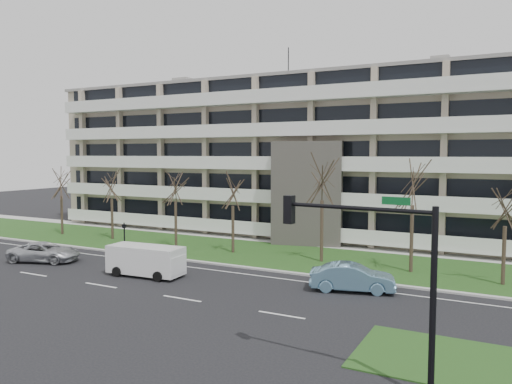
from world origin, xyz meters
The scene contains 19 objects.
ground centered at (0.00, 0.00, 0.00)m, with size 160.00×160.00×0.00m, color black.
grass_verge centered at (0.00, 13.00, 0.03)m, with size 90.00×10.00×0.06m, color #1F4416.
curb centered at (0.00, 8.00, 0.06)m, with size 90.00×0.35×0.12m, color #B2B2AD.
sidewalk centered at (0.00, 18.50, 0.04)m, with size 90.00×2.00×0.08m, color #B2B2AD.
grass_median centered at (14.00, -2.00, 0.03)m, with size 7.00×5.00×0.06m, color #1F4416.
lane_edge_line centered at (0.00, 6.50, 0.01)m, with size 90.00×0.12×0.01m, color white.
apartment_building centered at (-0.01, 25.32, 7.61)m, with size 60.50×15.10×18.75m.
silver_pickup centered at (-14.59, 3.04, 0.71)m, with size 2.35×5.11×1.42m, color #B9BCC1.
blue_sedan centered at (7.83, 5.81, 0.80)m, with size 1.69×4.85×1.60m, color #7AB1D4.
white_van centered at (-5.07, 3.10, 1.17)m, with size 5.17×2.35×1.96m.
traffic_signal centered at (11.97, -5.34, 4.22)m, with size 5.62×0.87×6.52m.
pedestrian_signal centered at (-10.54, 7.07, 1.69)m, with size 0.27×0.22×2.65m.
tree_0 centered at (-23.33, 12.31, 5.30)m, with size 3.41×3.41×6.83m.
tree_1 centered at (-17.01, 12.55, 5.24)m, with size 3.37×3.37×6.75m.
tree_2 centered at (-9.38, 12.07, 5.46)m, with size 3.51×3.51×7.02m.
tree_3 centered at (-3.87, 12.21, 5.25)m, with size 3.38×3.38×6.76m.
tree_4 centered at (3.57, 12.31, 6.32)m, with size 4.06×4.06×8.12m.
tree_5 centered at (10.00, 12.01, 6.28)m, with size 4.04×4.04×8.08m.
tree_6 centered at (15.53, 11.24, 4.98)m, with size 3.21×3.21×6.42m.
Camera 1 is at (16.00, -21.88, 7.93)m, focal length 35.00 mm.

